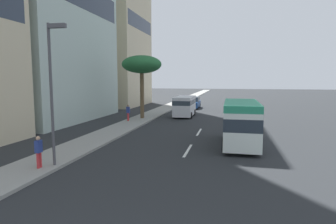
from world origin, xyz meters
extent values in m
plane|color=#26282B|center=(31.50, 0.00, 0.00)|extent=(198.00, 198.00, 0.00)
cube|color=gray|center=(31.50, 6.94, 0.07)|extent=(162.00, 2.74, 0.15)
cube|color=silver|center=(13.23, 0.00, 0.01)|extent=(3.20, 0.16, 0.01)
cube|color=silver|center=(19.59, 0.00, 0.01)|extent=(3.20, 0.16, 0.01)
cube|color=silver|center=(15.35, -3.21, 1.36)|extent=(6.31, 2.15, 2.25)
cube|color=#268C66|center=(15.35, -3.21, 2.70)|extent=(6.31, 2.15, 0.43)
cube|color=#28333D|center=(15.35, -3.21, 1.79)|extent=(6.32, 2.16, 0.75)
cylinder|color=black|center=(17.18, -2.19, 0.42)|extent=(0.84, 0.26, 0.84)
cylinder|color=black|center=(17.18, -4.23, 0.42)|extent=(0.84, 0.26, 0.84)
cylinder|color=black|center=(13.52, -2.19, 0.42)|extent=(0.84, 0.26, 0.84)
cylinder|color=black|center=(13.52, -4.23, 0.42)|extent=(0.84, 0.26, 0.84)
cube|color=silver|center=(29.28, 2.77, 1.28)|extent=(5.13, 2.00, 2.17)
cube|color=#2D3842|center=(29.28, 2.77, 1.76)|extent=(5.14, 2.00, 0.52)
cylinder|color=black|center=(27.74, 1.82, 0.36)|extent=(0.72, 0.24, 0.72)
cylinder|color=black|center=(27.74, 3.72, 0.36)|extent=(0.72, 0.24, 0.72)
cylinder|color=black|center=(30.82, 1.82, 0.36)|extent=(0.72, 0.24, 0.72)
cylinder|color=black|center=(30.82, 3.72, 0.36)|extent=(0.72, 0.24, 0.72)
cube|color=silver|center=(36.43, -2.92, 0.59)|extent=(4.48, 1.80, 0.82)
cube|color=#38424C|center=(36.20, -2.92, 1.34)|extent=(2.46, 1.66, 0.67)
cylinder|color=black|center=(37.82, -2.09, 0.32)|extent=(0.64, 0.22, 0.64)
cylinder|color=black|center=(37.82, -3.75, 0.32)|extent=(0.64, 0.22, 0.64)
cylinder|color=black|center=(35.04, -2.09, 0.32)|extent=(0.64, 0.22, 0.64)
cylinder|color=black|center=(35.04, -3.75, 0.32)|extent=(0.64, 0.22, 0.64)
cube|color=#1E478C|center=(39.33, 3.06, 0.60)|extent=(4.77, 1.80, 0.85)
cube|color=#38424C|center=(39.57, 3.06, 1.38)|extent=(2.63, 1.65, 0.70)
cylinder|color=black|center=(37.85, 2.23, 0.32)|extent=(0.64, 0.22, 0.64)
cylinder|color=black|center=(37.85, 3.89, 0.32)|extent=(0.64, 0.22, 0.64)
cylinder|color=black|center=(40.81, 2.23, 0.32)|extent=(0.64, 0.22, 0.64)
cylinder|color=black|center=(40.81, 3.89, 0.32)|extent=(0.64, 0.22, 0.64)
cylinder|color=red|center=(23.47, 7.70, 0.55)|extent=(0.14, 0.14, 0.81)
cylinder|color=red|center=(23.63, 7.70, 0.55)|extent=(0.14, 0.14, 0.81)
cube|color=navy|center=(23.55, 7.70, 1.27)|extent=(0.27, 0.35, 0.64)
sphere|color=#9E7251|center=(23.55, 7.70, 1.70)|extent=(0.22, 0.22, 0.22)
cylinder|color=red|center=(7.72, 6.40, 0.52)|extent=(0.14, 0.14, 0.75)
cylinder|color=red|center=(7.88, 6.40, 0.52)|extent=(0.14, 0.14, 0.75)
cube|color=navy|center=(7.80, 6.40, 1.19)|extent=(0.32, 0.22, 0.59)
sphere|color=tan|center=(7.80, 6.40, 1.59)|extent=(0.20, 0.20, 0.20)
cylinder|color=brown|center=(25.91, 6.94, 2.74)|extent=(0.42, 0.42, 5.19)
ellipsoid|color=#236033|center=(25.91, 6.94, 5.98)|extent=(4.27, 4.27, 1.92)
cylinder|color=#4C4C51|center=(8.38, 5.97, 3.58)|extent=(0.14, 0.14, 6.87)
cube|color=#4C4C51|center=(8.38, 5.52, 6.87)|extent=(0.24, 0.90, 0.20)
cube|color=#2D3847|center=(41.77, 12.10, 13.36)|extent=(11.90, 0.08, 2.23)
camera|label=1|loc=(-3.93, -2.52, 4.38)|focal=30.64mm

